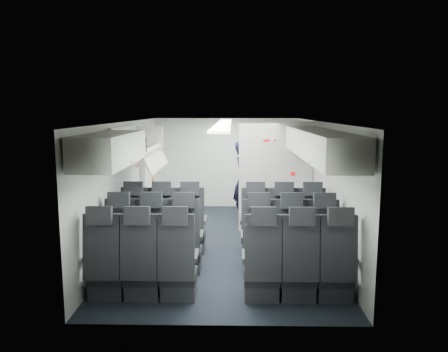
{
  "coord_description": "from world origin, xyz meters",
  "views": [
    {
      "loc": [
        0.15,
        -7.5,
        2.36
      ],
      "look_at": [
        0.0,
        0.4,
        1.15
      ],
      "focal_mm": 35.0,
      "sensor_mm": 36.0,
      "label": 1
    }
  ],
  "objects_px": {
    "seat_row_rear": "(220,269)",
    "carry_on_bag": "(132,145)",
    "boarding_door": "(147,177)",
    "flight_attendant": "(243,181)",
    "seat_row_mid": "(222,246)",
    "seat_row_front": "(223,229)",
    "galley_unit": "(266,170)"
  },
  "relations": [
    {
      "from": "boarding_door",
      "to": "carry_on_bag",
      "type": "height_order",
      "value": "carry_on_bag"
    },
    {
      "from": "seat_row_mid",
      "to": "carry_on_bag",
      "type": "bearing_deg",
      "value": 151.23
    },
    {
      "from": "galley_unit",
      "to": "flight_attendant",
      "type": "distance_m",
      "value": 1.26
    },
    {
      "from": "seat_row_rear",
      "to": "carry_on_bag",
      "type": "distance_m",
      "value": 2.62
    },
    {
      "from": "flight_attendant",
      "to": "galley_unit",
      "type": "bearing_deg",
      "value": -36.52
    },
    {
      "from": "seat_row_front",
      "to": "boarding_door",
      "type": "xyz_separation_m",
      "value": [
        -1.64,
        2.09,
        0.55
      ]
    },
    {
      "from": "seat_row_mid",
      "to": "boarding_door",
      "type": "distance_m",
      "value": 3.45
    },
    {
      "from": "seat_row_front",
      "to": "carry_on_bag",
      "type": "relative_size",
      "value": 7.77
    },
    {
      "from": "seat_row_front",
      "to": "carry_on_bag",
      "type": "xyz_separation_m",
      "value": [
        -1.44,
        -0.11,
        1.39
      ]
    },
    {
      "from": "seat_row_front",
      "to": "seat_row_rear",
      "type": "bearing_deg",
      "value": -90.0
    },
    {
      "from": "galley_unit",
      "to": "seat_row_rear",
      "type": "bearing_deg",
      "value": -100.65
    },
    {
      "from": "galley_unit",
      "to": "carry_on_bag",
      "type": "distance_m",
      "value": 4.21
    },
    {
      "from": "seat_row_mid",
      "to": "seat_row_rear",
      "type": "relative_size",
      "value": 1.0
    },
    {
      "from": "seat_row_rear",
      "to": "carry_on_bag",
      "type": "xyz_separation_m",
      "value": [
        -1.44,
        1.69,
        1.39
      ]
    },
    {
      "from": "galley_unit",
      "to": "carry_on_bag",
      "type": "bearing_deg",
      "value": -125.38
    },
    {
      "from": "seat_row_front",
      "to": "seat_row_mid",
      "type": "height_order",
      "value": "same"
    },
    {
      "from": "seat_row_front",
      "to": "seat_row_mid",
      "type": "bearing_deg",
      "value": -90.0
    },
    {
      "from": "seat_row_front",
      "to": "boarding_door",
      "type": "height_order",
      "value": "boarding_door"
    },
    {
      "from": "seat_row_mid",
      "to": "galley_unit",
      "type": "relative_size",
      "value": 1.75
    },
    {
      "from": "seat_row_rear",
      "to": "galley_unit",
      "type": "height_order",
      "value": "galley_unit"
    },
    {
      "from": "flight_attendant",
      "to": "seat_row_mid",
      "type": "bearing_deg",
      "value": 162.64
    },
    {
      "from": "seat_row_rear",
      "to": "carry_on_bag",
      "type": "height_order",
      "value": "carry_on_bag"
    },
    {
      "from": "carry_on_bag",
      "to": "flight_attendant",
      "type": "bearing_deg",
      "value": 33.16
    },
    {
      "from": "seat_row_rear",
      "to": "seat_row_front",
      "type": "bearing_deg",
      "value": 90.0
    },
    {
      "from": "seat_row_front",
      "to": "galley_unit",
      "type": "xyz_separation_m",
      "value": [
        0.95,
        3.25,
        0.55
      ]
    },
    {
      "from": "seat_row_front",
      "to": "flight_attendant",
      "type": "xyz_separation_m",
      "value": [
        0.39,
        2.13,
        0.46
      ]
    },
    {
      "from": "seat_row_rear",
      "to": "galley_unit",
      "type": "distance_m",
      "value": 5.17
    },
    {
      "from": "seat_row_rear",
      "to": "boarding_door",
      "type": "bearing_deg",
      "value": 112.87
    },
    {
      "from": "seat_row_front",
      "to": "boarding_door",
      "type": "bearing_deg",
      "value": 128.16
    },
    {
      "from": "seat_row_mid",
      "to": "boarding_door",
      "type": "relative_size",
      "value": 1.79
    },
    {
      "from": "seat_row_front",
      "to": "galley_unit",
      "type": "bearing_deg",
      "value": 73.72
    },
    {
      "from": "seat_row_front",
      "to": "boarding_door",
      "type": "distance_m",
      "value": 2.71
    }
  ]
}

